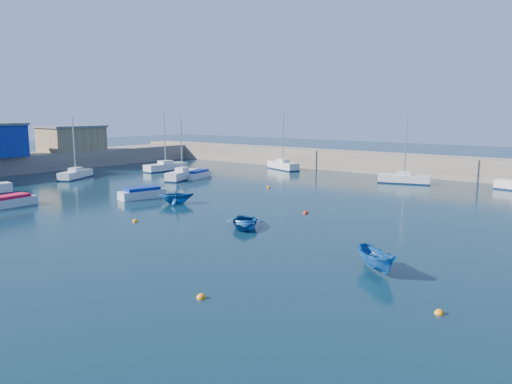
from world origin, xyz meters
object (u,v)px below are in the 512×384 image
Objects in this scene: sailboat_5 at (283,165)px; sailboat_3 at (182,175)px; sailboat_6 at (404,179)px; dinghy_center at (245,222)px; sailboat_4 at (166,167)px; motorboat_0 at (9,201)px; brick_shed_a at (72,139)px; dinghy_left at (176,194)px; dinghy_right at (377,260)px; sailboat_2 at (76,174)px; motorboat_2 at (197,174)px; motorboat_1 at (142,193)px.

sailboat_3 is at bearing -169.67° from sailboat_5.
sailboat_6 reaches higher than dinghy_center.
dinghy_center is (21.96, -14.72, -0.20)m from sailboat_3.
motorboat_0 is at bearing -67.70° from sailboat_4.
brick_shed_a is 2.12× the size of dinghy_center.
sailboat_3 is at bearing 0.86° from brick_shed_a.
sailboat_4 is 2.63× the size of dinghy_left.
sailboat_6 reaches higher than dinghy_right.
sailboat_2 is at bearing 129.39° from dinghy_center.
dinghy_center is (18.52, -30.92, -0.21)m from sailboat_5.
sailboat_2 is at bearing -152.66° from motorboat_2.
motorboat_0 is at bearing -97.94° from dinghy_left.
brick_shed_a is at bearing 124.16° from dinghy_center.
motorboat_2 is at bearing 95.40° from dinghy_right.
brick_shed_a is 1.75× the size of motorboat_0.
sailboat_5 reaches higher than sailboat_6.
dinghy_right is (30.10, -34.30, 0.01)m from sailboat_5.
sailboat_2 is at bearing 113.32° from dinghy_right.
sailboat_4 is at bearing 109.14° from dinghy_center.
sailboat_6 reaches higher than motorboat_1.
sailboat_4 reaches higher than motorboat_0.
sailboat_2 reaches higher than dinghy_center.
motorboat_2 is (11.09, 9.73, -0.09)m from sailboat_2.
motorboat_0 is at bearing -107.40° from motorboat_1.
dinghy_left reaches higher than motorboat_0.
dinghy_left reaches higher than motorboat_2.
sailboat_2 is at bearing 125.58° from motorboat_0.
brick_shed_a is 47.27m from dinghy_center.
brick_shed_a reaches higher than motorboat_1.
brick_shed_a is at bearing 121.72° from sailboat_2.
sailboat_6 reaches higher than motorboat_2.
sailboat_3 is 16.56m from sailboat_5.
brick_shed_a is 2.54× the size of dinghy_left.
sailboat_4 is 2.19× the size of dinghy_center.
sailboat_2 reaches higher than dinghy_left.
dinghy_left is at bearing 39.00° from motorboat_0.
sailboat_5 is at bearing 62.68° from motorboat_2.
motorboat_2 is at bearing -13.88° from sailboat_4.
sailboat_6 is at bearing 70.58° from motorboat_1.
brick_shed_a is at bearing 133.73° from motorboat_0.
motorboat_2 is 17.54m from dinghy_left.
sailboat_3 is 15.89m from dinghy_left.
motorboat_1 is at bearing -44.58° from sailboat_4.
sailboat_5 is (3.43, 16.20, 0.01)m from sailboat_3.
dinghy_left reaches higher than dinghy_center.
sailboat_4 is 36.17m from dinghy_center.
motorboat_0 is 1.45× the size of dinghy_left.
motorboat_1 is at bearing -77.40° from sailboat_3.
sailboat_4 is 1.10× the size of sailboat_6.
brick_shed_a is at bearing 172.19° from motorboat_1.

